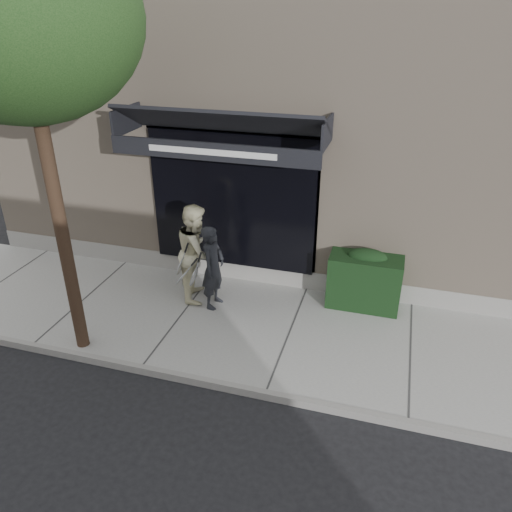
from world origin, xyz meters
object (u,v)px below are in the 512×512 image
(street_tree, at_px, (21,19))
(pedestrian_front, at_px, (213,267))
(pedestrian_back, at_px, (197,252))
(hedge, at_px, (365,279))

(street_tree, height_order, pedestrian_front, street_tree)
(street_tree, xyz_separation_m, pedestrian_back, (1.26, 1.98, -3.93))
(hedge, bearing_deg, pedestrian_back, -169.41)
(hedge, height_order, pedestrian_back, pedestrian_back)
(street_tree, relative_size, pedestrian_front, 3.96)
(hedge, bearing_deg, pedestrian_front, -162.98)
(hedge, distance_m, pedestrian_back, 3.12)
(pedestrian_front, bearing_deg, street_tree, -133.56)
(pedestrian_front, height_order, pedestrian_back, pedestrian_back)
(hedge, bearing_deg, street_tree, -149.33)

